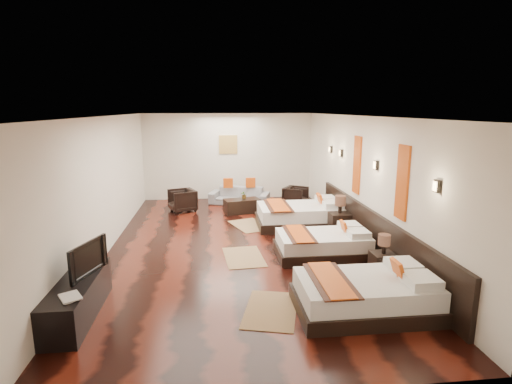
{
  "coord_description": "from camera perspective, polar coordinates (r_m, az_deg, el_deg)",
  "views": [
    {
      "loc": [
        -0.54,
        -8.37,
        2.96
      ],
      "look_at": [
        0.44,
        0.43,
        1.1
      ],
      "focal_mm": 28.03,
      "sensor_mm": 36.0,
      "label": 1
    }
  ],
  "objects": [
    {
      "name": "bed_far",
      "position": [
        10.28,
        6.45,
        -3.28
      ],
      "size": [
        2.19,
        1.37,
        0.83
      ],
      "color": "black",
      "rests_on": "floor"
    },
    {
      "name": "sconce_lounge",
      "position": [
        11.2,
        10.57,
        5.99
      ],
      "size": [
        0.07,
        0.12,
        0.18
      ],
      "color": "black",
      "rests_on": "right_wall"
    },
    {
      "name": "coffee_table",
      "position": [
        11.52,
        -2.01,
        -2.0
      ],
      "size": [
        1.09,
        0.71,
        0.4
      ],
      "primitive_type": "cube",
      "rotation": [
        0.0,
        0.0,
        0.22
      ],
      "color": "black",
      "rests_on": "floor"
    },
    {
      "name": "figurine",
      "position": [
        6.98,
        -22.53,
        -7.81
      ],
      "size": [
        0.4,
        0.4,
        0.34
      ],
      "primitive_type": "imported",
      "rotation": [
        0.0,
        0.0,
        0.29
      ],
      "color": "brown",
      "rests_on": "tv_console"
    },
    {
      "name": "tv_console",
      "position": [
        6.48,
        -24.05,
        -13.71
      ],
      "size": [
        0.5,
        1.8,
        0.55
      ],
      "primitive_type": "cube",
      "color": "black",
      "rests_on": "floor"
    },
    {
      "name": "floor",
      "position": [
        8.89,
        -2.53,
        -7.58
      ],
      "size": [
        5.5,
        9.5,
        0.01
      ],
      "primitive_type": "cube",
      "color": "black",
      "rests_on": "ground"
    },
    {
      "name": "ceiling",
      "position": [
        8.39,
        -2.71,
        10.77
      ],
      "size": [
        5.5,
        9.5,
        0.01
      ],
      "primitive_type": "cube",
      "color": "white",
      "rests_on": "floor"
    },
    {
      "name": "tv",
      "position": [
        6.47,
        -23.41,
        -8.64
      ],
      "size": [
        0.38,
        0.87,
        0.5
      ],
      "primitive_type": "imported",
      "rotation": [
        0.0,
        0.0,
        1.26
      ],
      "color": "black",
      "rests_on": "tv_console"
    },
    {
      "name": "right_wall",
      "position": [
        9.12,
        14.89,
        1.63
      ],
      "size": [
        0.01,
        9.5,
        2.8
      ],
      "primitive_type": "cube",
      "color": "silver",
      "rests_on": "floor"
    },
    {
      "name": "orange_panel_a",
      "position": [
        7.35,
        20.15,
        1.27
      ],
      "size": [
        0.04,
        0.4,
        1.3
      ],
      "primitive_type": "cube",
      "color": "#D86014",
      "rests_on": "right_wall"
    },
    {
      "name": "sconce_far",
      "position": [
        10.35,
        12.01,
        5.46
      ],
      "size": [
        0.07,
        0.12,
        0.18
      ],
      "color": "black",
      "rests_on": "right_wall"
    },
    {
      "name": "sconce_mid",
      "position": [
        8.31,
        16.73,
        3.69
      ],
      "size": [
        0.07,
        0.12,
        0.18
      ],
      "color": "black",
      "rests_on": "right_wall"
    },
    {
      "name": "sconce_near",
      "position": [
        6.37,
        24.39,
        0.76
      ],
      "size": [
        0.07,
        0.12,
        0.18
      ],
      "color": "black",
      "rests_on": "right_wall"
    },
    {
      "name": "nightstand_b",
      "position": [
        9.72,
        11.82,
        -4.07
      ],
      "size": [
        0.48,
        0.48,
        0.95
      ],
      "color": "black",
      "rests_on": "floor"
    },
    {
      "name": "headboard_panel",
      "position": [
        8.61,
        16.21,
        -5.57
      ],
      "size": [
        0.08,
        6.6,
        0.9
      ],
      "primitive_type": "cube",
      "color": "black",
      "rests_on": "floor"
    },
    {
      "name": "sofa",
      "position": [
        12.53,
        -2.37,
        -0.55
      ],
      "size": [
        1.97,
        1.25,
        0.54
      ],
      "primitive_type": "imported",
      "rotation": [
        0.0,
        0.0,
        -0.31
      ],
      "color": "gray",
      "rests_on": "floor"
    },
    {
      "name": "bed_near",
      "position": [
        6.31,
        15.51,
        -13.85
      ],
      "size": [
        2.04,
        1.28,
        0.78
      ],
      "color": "black",
      "rests_on": "floor"
    },
    {
      "name": "left_wall",
      "position": [
        8.8,
        -20.8,
        0.88
      ],
      "size": [
        0.01,
        9.5,
        2.8
      ],
      "primitive_type": "cube",
      "color": "silver",
      "rests_on": "floor"
    },
    {
      "name": "nightstand_a",
      "position": [
        7.55,
        17.64,
        -9.51
      ],
      "size": [
        0.4,
        0.4,
        0.79
      ],
      "color": "black",
      "rests_on": "floor"
    },
    {
      "name": "armchair_right",
      "position": [
        12.35,
        5.68,
        -0.62
      ],
      "size": [
        0.91,
        0.9,
        0.6
      ],
      "primitive_type": "imported",
      "rotation": [
        0.0,
        0.0,
        0.99
      ],
      "color": "black",
      "rests_on": "floor"
    },
    {
      "name": "bed_mid",
      "position": [
        8.34,
        9.62,
        -7.3
      ],
      "size": [
        1.88,
        1.18,
        0.72
      ],
      "color": "black",
      "rests_on": "floor"
    },
    {
      "name": "book",
      "position": [
        5.83,
        -26.14,
        -13.66
      ],
      "size": [
        0.37,
        0.4,
        0.03
      ],
      "primitive_type": "imported",
      "rotation": [
        0.0,
        0.0,
        0.55
      ],
      "color": "black",
      "rests_on": "tv_console"
    },
    {
      "name": "jute_mat_far",
      "position": [
        10.31,
        -0.92,
        -4.77
      ],
      "size": [
        1.11,
        1.38,
        0.01
      ],
      "primitive_type": "cube",
      "rotation": [
        0.0,
        0.0,
        0.34
      ],
      "color": "#91704A",
      "rests_on": "floor"
    },
    {
      "name": "orange_panel_b",
      "position": [
        9.35,
        14.21,
        3.76
      ],
      "size": [
        0.04,
        0.4,
        1.3
      ],
      "primitive_type": "cube",
      "color": "#D86014",
      "rests_on": "right_wall"
    },
    {
      "name": "jute_mat_near",
      "position": [
        6.23,
        2.14,
        -16.45
      ],
      "size": [
        1.03,
        1.35,
        0.01
      ],
      "primitive_type": "cube",
      "rotation": [
        0.0,
        0.0,
        -0.26
      ],
      "color": "#91704A",
      "rests_on": "floor"
    },
    {
      "name": "back_wall",
      "position": [
        13.22,
        -3.98,
        5.07
      ],
      "size": [
        5.5,
        0.01,
        2.8
      ],
      "primitive_type": "cube",
      "color": "silver",
      "rests_on": "floor"
    },
    {
      "name": "armchair_left",
      "position": [
        11.84,
        -10.46,
        -1.19
      ],
      "size": [
        0.92,
        0.91,
        0.65
      ],
      "primitive_type": "imported",
      "rotation": [
        0.0,
        0.0,
        -1.19
      ],
      "color": "black",
      "rests_on": "floor"
    },
    {
      "name": "table_plant",
      "position": [
        11.51,
        -1.68,
        -0.37
      ],
      "size": [
        0.23,
        0.21,
        0.24
      ],
      "primitive_type": "imported",
      "rotation": [
        0.0,
        0.0,
        0.1
      ],
      "color": "#306421",
      "rests_on": "coffee_table"
    },
    {
      "name": "jute_mat_mid",
      "position": [
        8.2,
        -1.76,
        -9.25
      ],
      "size": [
        0.84,
        1.25,
        0.01
      ],
      "primitive_type": "cube",
      "rotation": [
        0.0,
        0.0,
        0.08
      ],
      "color": "#91704A",
      "rests_on": "floor"
    },
    {
      "name": "gold_artwork",
      "position": [
        13.16,
        -4.0,
        6.79
      ],
      "size": [
        0.6,
        0.04,
        0.6
      ],
      "primitive_type": "cube",
      "color": "#AD873F",
      "rests_on": "back_wall"
    }
  ]
}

